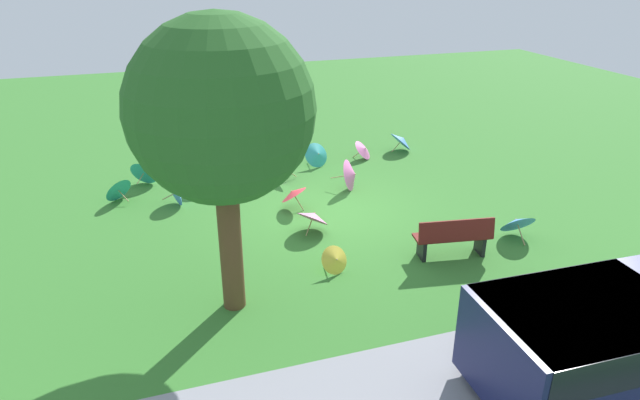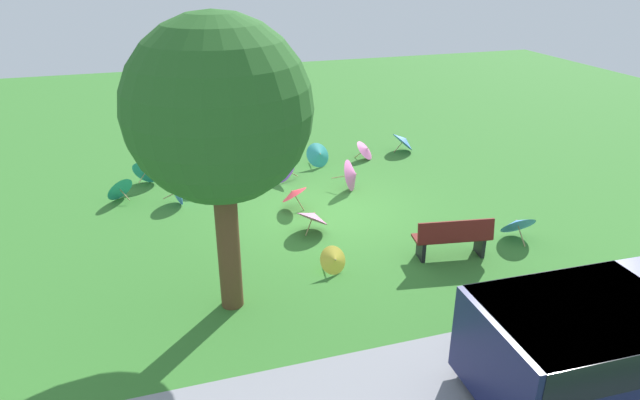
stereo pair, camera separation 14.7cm
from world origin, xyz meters
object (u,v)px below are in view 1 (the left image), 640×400
(parasol_teal_4, at_px, (317,154))
(parasol_yellow_0, at_px, (336,260))
(van_dark, at_px, (626,335))
(parasol_blue_0, at_px, (517,222))
(shade_tree, at_px, (221,112))
(parasol_pink_1, at_px, (364,149))
(park_bench, at_px, (453,237))
(parasol_teal_3, at_px, (145,171))
(parasol_pink_3, at_px, (313,216))
(parasol_pink_0, at_px, (352,175))
(parasol_purple_0, at_px, (210,169))
(parasol_teal_1, at_px, (117,189))
(parasol_blue_1, at_px, (402,140))
(parasol_red_0, at_px, (293,193))
(parasol_blue_3, at_px, (178,192))
(parasol_purple_1, at_px, (282,168))

(parasol_teal_4, relative_size, parasol_yellow_0, 1.29)
(van_dark, xyz_separation_m, parasol_blue_0, (-1.49, -4.43, -0.52))
(shade_tree, relative_size, parasol_pink_1, 6.00)
(park_bench, xyz_separation_m, parasol_yellow_0, (2.51, -0.18, -0.19))
(parasol_teal_3, xyz_separation_m, parasol_pink_3, (-3.51, 4.14, 0.02))
(parasol_blue_0, height_order, parasol_teal_4, parasol_teal_4)
(parasol_pink_0, height_order, parasol_purple_0, parasol_pink_0)
(parasol_teal_1, distance_m, parasol_teal_3, 1.20)
(parasol_blue_0, xyz_separation_m, parasol_yellow_0, (4.29, 0.14, -0.11))
(parasol_blue_0, relative_size, parasol_blue_1, 0.98)
(parasol_yellow_0, bearing_deg, van_dark, 123.19)
(parasol_red_0, distance_m, parasol_blue_1, 5.51)
(parasol_pink_1, bearing_deg, parasol_blue_1, -167.92)
(parasol_blue_1, relative_size, parasol_teal_1, 0.94)
(parasol_blue_1, bearing_deg, parasol_teal_1, 8.87)
(parasol_pink_0, height_order, parasol_yellow_0, parasol_pink_0)
(parasol_teal_4, height_order, parasol_blue_3, parasol_teal_4)
(parasol_purple_1, bearing_deg, parasol_yellow_0, 87.64)
(parasol_purple_1, relative_size, parasol_teal_4, 1.10)
(parasol_pink_0, bearing_deg, parasol_blue_0, 123.61)
(van_dark, relative_size, parasol_yellow_0, 6.96)
(shade_tree, distance_m, parasol_purple_0, 6.61)
(parasol_pink_0, xyz_separation_m, parasol_red_0, (1.82, 0.71, 0.00))
(parasol_pink_3, height_order, parasol_teal_4, parasol_teal_4)
(van_dark, height_order, shade_tree, shade_tree)
(park_bench, distance_m, parasol_pink_1, 6.24)
(parasol_pink_0, distance_m, parasol_pink_1, 2.51)
(parasol_teal_1, xyz_separation_m, parasol_teal_4, (-5.62, -0.87, 0.02))
(park_bench, relative_size, parasol_blue_3, 2.21)
(parasol_purple_1, relative_size, parasol_blue_3, 1.27)
(shade_tree, height_order, parasol_blue_0, shade_tree)
(parasol_blue_0, bearing_deg, parasol_blue_3, -30.79)
(parasol_teal_4, bearing_deg, parasol_blue_0, 115.91)
(parasol_blue_1, xyz_separation_m, parasol_teal_3, (7.88, 0.38, 0.00))
(shade_tree, xyz_separation_m, parasol_purple_1, (-2.32, -5.55, -3.17))
(parasol_pink_1, relative_size, parasol_teal_4, 0.98)
(parasol_pink_1, relative_size, parasol_yellow_0, 1.27)
(shade_tree, height_order, parasol_teal_4, shade_tree)
(van_dark, bearing_deg, parasol_purple_1, -74.43)
(park_bench, distance_m, parasol_teal_3, 8.52)
(park_bench, relative_size, parasol_teal_3, 1.86)
(parasol_blue_0, xyz_separation_m, parasol_pink_0, (2.47, -3.71, 0.05))
(park_bench, xyz_separation_m, parasol_blue_1, (-1.98, -6.52, -0.09))
(park_bench, height_order, parasol_teal_3, park_bench)
(parasol_red_0, xyz_separation_m, parasol_yellow_0, (0.00, 3.14, -0.16))
(parasol_pink_1, distance_m, parasol_yellow_0, 6.77)
(van_dark, xyz_separation_m, parasol_purple_1, (2.60, -9.33, -0.52))
(van_dark, relative_size, parasol_teal_1, 5.34)
(van_dark, relative_size, parasol_blue_0, 5.80)
(van_dark, distance_m, parasol_pink_1, 10.35)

